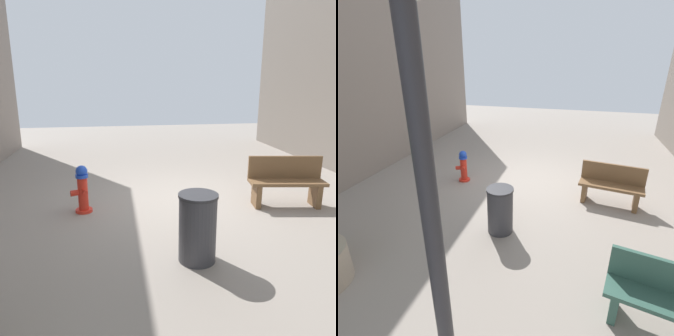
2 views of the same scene
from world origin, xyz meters
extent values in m
plane|color=gray|center=(0.00, 0.00, 0.00)|extent=(23.40, 23.40, 0.00)
cylinder|color=red|center=(1.80, 0.41, 0.03)|extent=(0.31, 0.31, 0.05)
cylinder|color=red|center=(1.80, 0.41, 0.36)|extent=(0.18, 0.18, 0.61)
cylinder|color=blue|center=(1.80, 0.41, 0.69)|extent=(0.23, 0.23, 0.06)
sphere|color=blue|center=(1.80, 0.41, 0.78)|extent=(0.21, 0.21, 0.21)
cylinder|color=red|center=(1.76, 0.54, 0.43)|extent=(0.12, 0.15, 0.08)
cylinder|color=red|center=(1.85, 0.28, 0.43)|extent=(0.12, 0.15, 0.08)
cylinder|color=red|center=(1.94, 0.46, 0.39)|extent=(0.17, 0.15, 0.11)
cube|color=brown|center=(-2.59, 0.84, 0.23)|extent=(0.16, 0.41, 0.45)
cube|color=brown|center=(-1.47, 0.65, 0.23)|extent=(0.16, 0.41, 0.45)
cube|color=brown|center=(-2.03, 0.75, 0.48)|extent=(1.47, 0.66, 0.06)
cube|color=brown|center=(-2.06, 0.56, 0.73)|extent=(1.41, 0.29, 0.44)
cylinder|color=#38383D|center=(0.15, 2.41, 0.45)|extent=(0.50, 0.50, 0.90)
cylinder|color=#2C2C30|center=(0.15, 2.41, 0.92)|extent=(0.52, 0.52, 0.04)
camera|label=1|loc=(1.18, 6.28, 2.34)|focal=35.06mm
camera|label=2|loc=(-1.12, 6.65, 3.21)|focal=28.16mm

